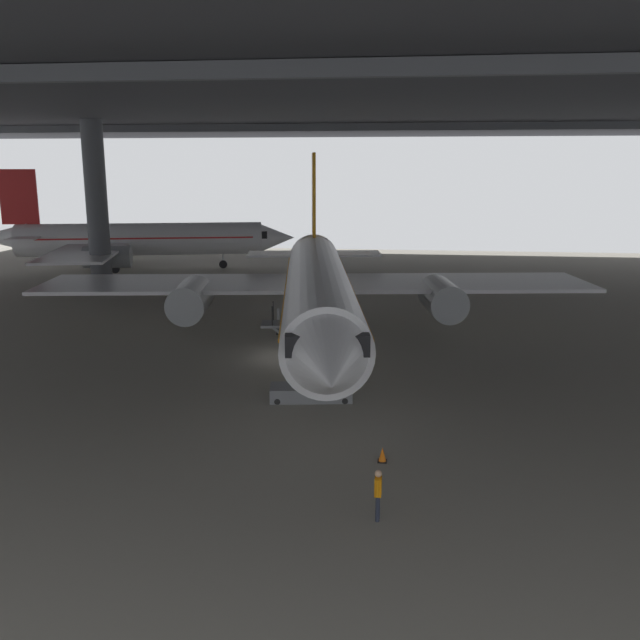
{
  "coord_description": "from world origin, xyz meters",
  "views": [
    {
      "loc": [
        6.22,
        -39.05,
        11.24
      ],
      "look_at": [
        1.62,
        -1.55,
        2.68
      ],
      "focal_mm": 38.18,
      "sensor_mm": 36.0,
      "label": 1
    }
  ],
  "objects_px": {
    "crew_worker_by_stairs": "(299,363)",
    "traffic_cone_orange": "(382,455)",
    "airplane_distant": "(136,239)",
    "airplane_main": "(318,288)",
    "crew_worker_near_nose": "(378,492)",
    "boarding_stairs": "(310,385)"
  },
  "relations": [
    {
      "from": "airplane_distant",
      "to": "airplane_main",
      "type": "bearing_deg",
      "value": -50.89
    },
    {
      "from": "airplane_main",
      "to": "traffic_cone_orange",
      "type": "relative_size",
      "value": 66.15
    },
    {
      "from": "airplane_distant",
      "to": "traffic_cone_orange",
      "type": "relative_size",
      "value": 57.29
    },
    {
      "from": "traffic_cone_orange",
      "to": "boarding_stairs",
      "type": "bearing_deg",
      "value": 119.03
    },
    {
      "from": "crew_worker_by_stairs",
      "to": "boarding_stairs",
      "type": "bearing_deg",
      "value": -71.54
    },
    {
      "from": "airplane_main",
      "to": "crew_worker_near_nose",
      "type": "distance_m",
      "value": 22.95
    },
    {
      "from": "crew_worker_near_nose",
      "to": "airplane_distant",
      "type": "relative_size",
      "value": 0.05
    },
    {
      "from": "airplane_main",
      "to": "crew_worker_by_stairs",
      "type": "xyz_separation_m",
      "value": [
        -0.06,
        -7.88,
        -2.66
      ]
    },
    {
      "from": "boarding_stairs",
      "to": "airplane_distant",
      "type": "height_order",
      "value": "airplane_distant"
    },
    {
      "from": "boarding_stairs",
      "to": "crew_worker_near_nose",
      "type": "bearing_deg",
      "value": -71.52
    },
    {
      "from": "crew_worker_near_nose",
      "to": "crew_worker_by_stairs",
      "type": "xyz_separation_m",
      "value": [
        -4.82,
        14.42,
        -0.06
      ]
    },
    {
      "from": "crew_worker_near_nose",
      "to": "crew_worker_by_stairs",
      "type": "bearing_deg",
      "value": 108.48
    },
    {
      "from": "boarding_stairs",
      "to": "crew_worker_near_nose",
      "type": "xyz_separation_m",
      "value": [
        3.79,
        -11.35,
        0.26
      ]
    },
    {
      "from": "crew_worker_near_nose",
      "to": "traffic_cone_orange",
      "type": "xyz_separation_m",
      "value": [
        0.01,
        4.5,
        -0.71
      ]
    },
    {
      "from": "crew_worker_near_nose",
      "to": "traffic_cone_orange",
      "type": "relative_size",
      "value": 2.91
    },
    {
      "from": "airplane_main",
      "to": "crew_worker_near_nose",
      "type": "bearing_deg",
      "value": -77.95
    },
    {
      "from": "crew_worker_by_stairs",
      "to": "traffic_cone_orange",
      "type": "height_order",
      "value": "crew_worker_by_stairs"
    },
    {
      "from": "crew_worker_near_nose",
      "to": "crew_worker_by_stairs",
      "type": "relative_size",
      "value": 1.06
    },
    {
      "from": "crew_worker_by_stairs",
      "to": "airplane_distant",
      "type": "relative_size",
      "value": 0.05
    },
    {
      "from": "crew_worker_by_stairs",
      "to": "traffic_cone_orange",
      "type": "bearing_deg",
      "value": -64.05
    },
    {
      "from": "boarding_stairs",
      "to": "traffic_cone_orange",
      "type": "xyz_separation_m",
      "value": [
        3.8,
        -6.85,
        -0.45
      ]
    },
    {
      "from": "airplane_main",
      "to": "crew_worker_by_stairs",
      "type": "distance_m",
      "value": 8.32
    }
  ]
}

